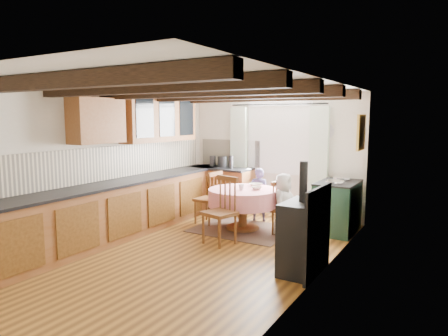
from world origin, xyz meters
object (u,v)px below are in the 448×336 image
Objects in this scene: child_far at (259,195)px; child_right at (283,205)px; chair_near at (219,211)px; aga_range at (337,206)px; dining_table at (243,210)px; chair_right at (286,209)px; chair_left at (208,197)px; cup at (241,187)px; cast_iron_stove at (302,218)px.

child_right reaches higher than child_far.
aga_range is at bearing 62.96° from chair_near.
chair_right reaches higher than dining_table.
dining_table is at bearing 107.41° from chair_near.
chair_left is (-0.76, 0.06, 0.13)m from dining_table.
chair_right is at bearing 12.56° from cup.
dining_table is at bearing 139.74° from cast_iron_stove.
child_far is (-1.58, 2.00, -0.20)m from cast_iron_stove.
chair_near reaches higher than child_right.
cast_iron_stove is 1.36× the size of child_right.
chair_left is 1.49m from child_right.
child_right reaches higher than chair_left.
chair_left is at bearing -163.00° from aga_range.
child_right is (-0.82, 1.37, -0.19)m from cast_iron_stove.
dining_table is 1.22× the size of chair_left.
chair_near is at bearing 45.74° from chair_left.
child_far is (-0.08, 1.55, -0.02)m from chair_near.
aga_range is (1.39, 1.59, -0.08)m from chair_near.
dining_table is 1.15× the size of child_right.
cup is at bearing -150.42° from aga_range.
child_right is at bearing 120.89° from child_far.
dining_table is at bearing 107.10° from chair_right.
chair_near is 1.09× the size of aga_range.
cast_iron_stove reaches higher than chair_right.
dining_table is 1.14× the size of chair_near.
cup is (-0.04, 0.78, 0.24)m from chair_near.
chair_right is at bearing 123.39° from child_far.
chair_near is 1.19m from chair_right.
dining_table is 0.84× the size of cast_iron_stove.
child_far reaches higher than chair_left.
chair_left reaches higher than dining_table.
chair_near is 1.16× the size of chair_right.
chair_near is 1.57m from cast_iron_stove.
chair_near is at bearing 137.35° from child_right.
cup is (-1.54, 1.23, 0.06)m from cast_iron_stove.
aga_range is 0.68× the size of cast_iron_stove.
cup is at bearing 113.06° from chair_right.
cup is (-0.75, -0.17, 0.32)m from chair_right.
dining_table is at bearing -153.05° from aga_range.
chair_right is at bearing -136.58° from aga_range.
dining_table is 2.06m from cast_iron_stove.
dining_table is at bearing 89.87° from chair_left.
chair_near is at bearing 163.33° from cast_iron_stove.
cast_iron_stove is (1.55, -1.31, 0.35)m from dining_table.
chair_left is 0.97m from child_far.
cast_iron_stove is at bearing -40.26° from dining_table.
chair_left is at bearing 169.97° from cup.
chair_right is 1.63m from cast_iron_stove.
chair_left is 2.70m from cast_iron_stove.
cast_iron_stove reaches higher than child_far.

